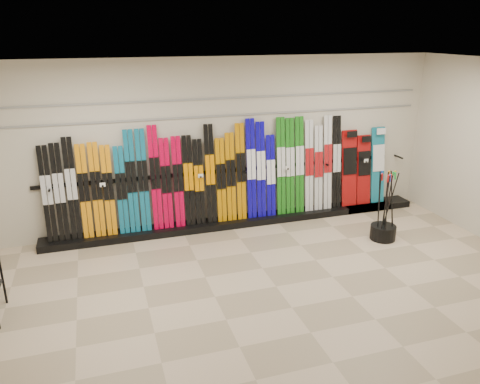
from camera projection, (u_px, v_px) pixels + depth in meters
name	position (u px, v px, depth m)	size (l,w,h in m)	color
floor	(276.00, 287.00, 6.57)	(8.00, 8.00, 0.00)	gray
back_wall	(226.00, 143.00, 8.33)	(8.00, 8.00, 0.00)	beige
ceiling	(282.00, 66.00, 5.59)	(8.00, 8.00, 0.00)	silver
ski_rack_base	(242.00, 221.00, 8.67)	(8.00, 0.40, 0.12)	black
skis	(207.00, 177.00, 8.24)	(5.36, 0.22, 1.82)	black
snowboards	(363.00, 168.00, 9.20)	(0.94, 0.23, 1.50)	#990C0C
pole_bin	(383.00, 232.00, 8.03)	(0.43, 0.43, 0.25)	black
ski_poles	(386.00, 206.00, 7.85)	(0.41, 0.32, 1.18)	black
slatwall_rail_0	(226.00, 116.00, 8.15)	(7.60, 0.02, 0.03)	gray
slatwall_rail_1	(226.00, 98.00, 8.05)	(7.60, 0.02, 0.03)	gray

